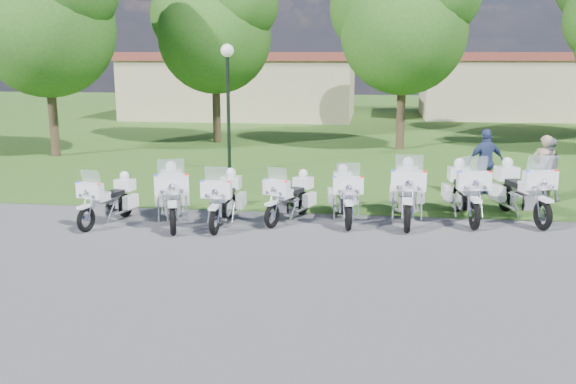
# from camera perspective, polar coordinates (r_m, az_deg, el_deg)

# --- Properties ---
(ground) EXTENTS (100.00, 100.00, 0.00)m
(ground) POSITION_cam_1_polar(r_m,az_deg,el_deg) (13.87, -2.96, -4.82)
(ground) COLOR #4F4F53
(ground) RESTS_ON ground
(grass_lawn) EXTENTS (100.00, 48.00, 0.01)m
(grass_lawn) POSITION_cam_1_polar(r_m,az_deg,el_deg) (40.30, 4.19, 6.46)
(grass_lawn) COLOR #2F5F1E
(grass_lawn) RESTS_ON ground
(motorcycle_0) EXTENTS (1.01, 2.09, 1.42)m
(motorcycle_0) POSITION_cam_1_polar(r_m,az_deg,el_deg) (16.18, -15.62, -0.59)
(motorcycle_0) COLOR black
(motorcycle_0) RESTS_ON ground
(motorcycle_1) EXTENTS (1.34, 2.48, 1.72)m
(motorcycle_1) POSITION_cam_1_polar(r_m,az_deg,el_deg) (15.76, -10.28, -0.21)
(motorcycle_1) COLOR black
(motorcycle_1) RESTS_ON ground
(motorcycle_2) EXTENTS (0.76, 2.29, 1.54)m
(motorcycle_2) POSITION_cam_1_polar(r_m,az_deg,el_deg) (15.50, -5.67, -0.56)
(motorcycle_2) COLOR black
(motorcycle_2) RESTS_ON ground
(motorcycle_3) EXTENTS (1.19, 2.02, 1.43)m
(motorcycle_3) POSITION_cam_1_polar(r_m,az_deg,el_deg) (15.85, 0.22, -0.39)
(motorcycle_3) COLOR black
(motorcycle_3) RESTS_ON ground
(motorcycle_4) EXTENTS (0.96, 2.33, 1.57)m
(motorcycle_4) POSITION_cam_1_polar(r_m,az_deg,el_deg) (15.89, 5.08, -0.19)
(motorcycle_4) COLOR black
(motorcycle_4) RESTS_ON ground
(motorcycle_5) EXTENTS (0.91, 2.65, 1.78)m
(motorcycle_5) POSITION_cam_1_polar(r_m,az_deg,el_deg) (16.01, 10.57, 0.07)
(motorcycle_5) COLOR black
(motorcycle_5) RESTS_ON ground
(motorcycle_6) EXTENTS (0.97, 2.55, 1.71)m
(motorcycle_6) POSITION_cam_1_polar(r_m,az_deg,el_deg) (16.55, 15.46, 0.13)
(motorcycle_6) COLOR black
(motorcycle_6) RESTS_ON ground
(motorcycle_7) EXTENTS (1.29, 2.52, 1.74)m
(motorcycle_7) POSITION_cam_1_polar(r_m,az_deg,el_deg) (16.98, 20.02, 0.16)
(motorcycle_7) COLOR black
(motorcycle_7) RESTS_ON ground
(lamp_post) EXTENTS (0.44, 0.44, 4.36)m
(lamp_post) POSITION_cam_1_polar(r_m,az_deg,el_deg) (21.94, -5.38, 10.16)
(lamp_post) COLOR black
(lamp_post) RESTS_ON ground
(tree_0) EXTENTS (6.24, 5.32, 8.32)m
(tree_0) POSITION_cam_1_polar(r_m,az_deg,el_deg) (27.26, -20.83, 14.52)
(tree_0) COLOR #38281C
(tree_0) RESTS_ON ground
(tree_1) EXTENTS (5.95, 5.08, 7.94)m
(tree_1) POSITION_cam_1_polar(r_m,az_deg,el_deg) (29.79, -6.62, 14.48)
(tree_1) COLOR #38281C
(tree_1) RESTS_ON ground
(tree_2) EXTENTS (6.17, 5.27, 8.23)m
(tree_2) POSITION_cam_1_polar(r_m,az_deg,el_deg) (27.89, 10.20, 14.92)
(tree_2) COLOR #38281C
(tree_2) RESTS_ON ground
(building_west) EXTENTS (14.56, 8.32, 4.10)m
(building_west) POSITION_cam_1_polar(r_m,az_deg,el_deg) (41.94, -4.00, 9.52)
(building_west) COLOR tan
(building_west) RESTS_ON ground
(building_east) EXTENTS (11.44, 7.28, 4.10)m
(building_east) POSITION_cam_1_polar(r_m,az_deg,el_deg) (43.90, 19.16, 9.01)
(building_east) COLOR tan
(building_east) RESTS_ON ground
(bystander_a) EXTENTS (0.75, 0.56, 1.86)m
(bystander_a) POSITION_cam_1_polar(r_m,az_deg,el_deg) (19.17, 21.78, 1.96)
(bystander_a) COLOR tan
(bystander_a) RESTS_ON ground
(bystander_b) EXTENTS (0.94, 0.77, 1.78)m
(bystander_b) POSITION_cam_1_polar(r_m,az_deg,el_deg) (19.20, 21.99, 1.84)
(bystander_b) COLOR gray
(bystander_b) RESTS_ON ground
(bystander_c) EXTENTS (1.22, 0.83, 1.92)m
(bystander_c) POSITION_cam_1_polar(r_m,az_deg,el_deg) (19.48, 17.17, 2.54)
(bystander_c) COLOR navy
(bystander_c) RESTS_ON ground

